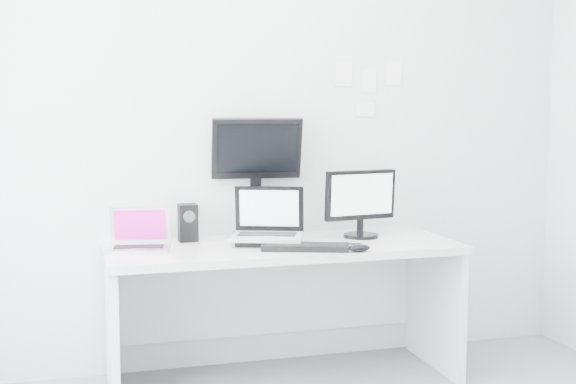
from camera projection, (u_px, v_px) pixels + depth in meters
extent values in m
plane|color=silver|center=(266.00, 122.00, 4.12)|extent=(3.60, 0.00, 3.60)
cube|color=silver|center=(283.00, 313.00, 3.89)|extent=(1.80, 0.70, 0.73)
cube|color=#BCBCC1|center=(138.00, 229.00, 3.64)|extent=(0.33, 0.27, 0.22)
cube|color=black|center=(188.00, 223.00, 3.93)|extent=(0.12, 0.12, 0.20)
cube|color=#A1A4A9|center=(267.00, 216.00, 3.82)|extent=(0.44, 0.39, 0.30)
cube|color=black|center=(256.00, 175.00, 4.08)|extent=(0.50, 0.21, 0.66)
cube|color=black|center=(361.00, 203.00, 4.03)|extent=(0.44, 0.25, 0.38)
cube|color=black|center=(306.00, 247.00, 3.69)|extent=(0.45, 0.29, 0.03)
ellipsoid|color=black|center=(359.00, 248.00, 3.64)|extent=(0.12, 0.08, 0.04)
cube|color=white|center=(344.00, 74.00, 4.21)|extent=(0.10, 0.00, 0.14)
cube|color=white|center=(369.00, 81.00, 4.26)|extent=(0.09, 0.00, 0.13)
cube|color=white|center=(393.00, 73.00, 4.29)|extent=(0.10, 0.00, 0.14)
cube|color=white|center=(365.00, 109.00, 4.27)|extent=(0.11, 0.00, 0.08)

